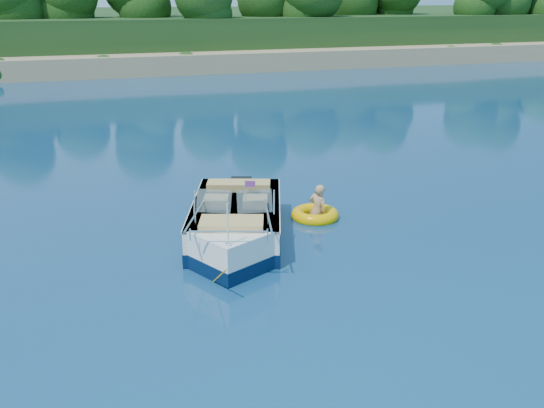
# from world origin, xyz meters

# --- Properties ---
(ground) EXTENTS (160.00, 160.00, 0.00)m
(ground) POSITION_xyz_m (0.00, 0.00, 0.00)
(ground) COLOR #0A244C
(ground) RESTS_ON ground
(shoreline) EXTENTS (170.00, 59.00, 6.00)m
(shoreline) POSITION_xyz_m (0.00, 63.77, 0.98)
(shoreline) COLOR #A2835E
(shoreline) RESTS_ON ground
(motorboat) EXTENTS (3.41, 5.87, 2.03)m
(motorboat) POSITION_xyz_m (1.72, 1.25, 0.39)
(motorboat) COLOR white
(motorboat) RESTS_ON ground
(tow_tube) EXTENTS (1.71, 1.71, 0.35)m
(tow_tube) POSITION_xyz_m (4.22, 2.16, 0.09)
(tow_tube) COLOR #FFB500
(tow_tube) RESTS_ON ground
(boy) EXTENTS (0.74, 0.90, 1.62)m
(boy) POSITION_xyz_m (4.25, 2.12, 0.00)
(boy) COLOR tan
(boy) RESTS_ON ground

